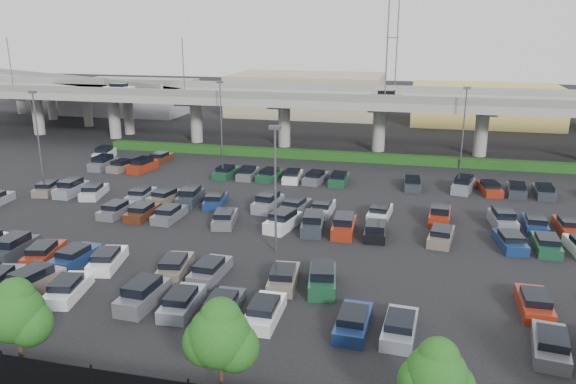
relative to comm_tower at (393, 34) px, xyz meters
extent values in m
plane|color=black|center=(-4.00, -74.00, -15.61)|extent=(280.00, 280.00, 0.00)
cube|color=gray|center=(-4.00, -42.00, -8.36)|extent=(150.00, 13.00, 1.10)
cube|color=#64645F|center=(-4.00, -48.25, -7.31)|extent=(150.00, 0.50, 1.00)
cube|color=#64645F|center=(-4.00, -35.75, -7.31)|extent=(150.00, 0.50, 1.00)
cylinder|color=gray|center=(-55.00, -42.00, -12.26)|extent=(1.80, 1.80, 6.70)
cube|color=#64645F|center=(-55.00, -42.00, -9.11)|extent=(2.60, 9.75, 0.50)
cylinder|color=gray|center=(-41.00, -42.00, -12.26)|extent=(1.80, 1.80, 6.70)
cube|color=#64645F|center=(-41.00, -42.00, -9.11)|extent=(2.60, 9.75, 0.50)
cylinder|color=gray|center=(-27.00, -42.00, -12.26)|extent=(1.80, 1.80, 6.70)
cube|color=#64645F|center=(-27.00, -42.00, -9.11)|extent=(2.60, 9.75, 0.50)
cylinder|color=gray|center=(-13.00, -42.00, -12.26)|extent=(1.80, 1.80, 6.70)
cube|color=#64645F|center=(-13.00, -42.00, -9.11)|extent=(2.60, 9.75, 0.50)
cylinder|color=gray|center=(1.00, -42.00, -12.26)|extent=(1.80, 1.80, 6.70)
cube|color=#64645F|center=(1.00, -42.00, -9.11)|extent=(2.60, 9.75, 0.50)
cylinder|color=gray|center=(15.00, -42.00, -12.26)|extent=(1.80, 1.80, 6.70)
cube|color=#64645F|center=(15.00, -42.00, -9.11)|extent=(2.60, 9.75, 0.50)
cube|color=white|center=(-38.00, -45.00, -7.40)|extent=(4.40, 1.82, 0.82)
cube|color=black|center=(-38.00, -45.00, -6.77)|extent=(2.30, 1.60, 0.50)
cube|color=#716658|center=(2.00, -45.00, -7.40)|extent=(4.40, 1.82, 0.82)
cube|color=black|center=(2.00, -45.00, -6.77)|extent=(2.30, 1.60, 0.50)
cylinder|color=#505055|center=(-54.00, -48.10, -3.81)|extent=(0.14, 0.14, 8.00)
cylinder|color=#505055|center=(-26.00, -48.10, -3.81)|extent=(0.14, 0.14, 8.00)
cylinder|color=#505055|center=(2.00, -48.10, -3.81)|extent=(0.14, 0.14, 8.00)
cube|color=gray|center=(-56.00, -31.00, -8.36)|extent=(50.93, 30.13, 1.10)
cube|color=#64645F|center=(-56.00, -31.00, -7.31)|extent=(47.34, 22.43, 1.00)
cylinder|color=gray|center=(-73.22, -22.97, -12.26)|extent=(1.60, 1.60, 6.70)
cylinder|color=gray|center=(-62.34, -28.04, -12.26)|extent=(1.60, 1.60, 6.70)
cylinder|color=gray|center=(-51.47, -33.11, -12.26)|extent=(1.60, 1.60, 6.70)
cylinder|color=gray|center=(-40.59, -38.18, -12.26)|extent=(1.60, 1.60, 6.70)
cube|color=#153A11|center=(-4.00, -49.00, -15.06)|extent=(66.00, 1.60, 1.10)
cylinder|color=black|center=(-13.00, -102.00, -14.61)|extent=(0.10, 0.10, 2.00)
cylinder|color=black|center=(-8.00, -102.00, -14.61)|extent=(0.10, 0.10, 2.00)
cylinder|color=#332316|center=(-13.00, -100.67, -14.63)|extent=(0.26, 0.26, 1.96)
sphere|color=#1A4512|center=(-13.00, -100.67, -12.24)|extent=(3.04, 3.04, 3.04)
sphere|color=#1A4512|center=(-12.29, -100.57, -12.79)|extent=(2.39, 2.39, 2.39)
sphere|color=#1A4512|center=(-13.60, -100.75, -12.57)|extent=(2.39, 2.39, 2.39)
sphere|color=#1A4512|center=(-12.96, -100.55, -11.37)|extent=(2.06, 2.06, 2.06)
cylinder|color=#332316|center=(-2.00, -100.39, -14.63)|extent=(0.26, 0.26, 1.97)
sphere|color=#1A4512|center=(-2.00, -100.39, -12.22)|extent=(3.07, 3.07, 3.07)
sphere|color=#1A4512|center=(-1.29, -100.29, -12.76)|extent=(2.41, 2.41, 2.41)
sphere|color=#1A4512|center=(-2.60, -100.47, -12.55)|extent=(2.41, 2.41, 2.41)
sphere|color=#1A4512|center=(-1.96, -100.27, -11.34)|extent=(2.08, 2.08, 2.08)
sphere|color=#1A4512|center=(8.00, -100.82, -12.52)|extent=(2.79, 2.79, 2.79)
sphere|color=#1A4512|center=(7.45, -100.90, -12.82)|extent=(2.19, 2.19, 2.19)
sphere|color=#1A4512|center=(8.04, -100.70, -11.72)|extent=(1.89, 1.89, 1.89)
cube|color=#716658|center=(-18.50, -92.50, -15.09)|extent=(2.68, 4.68, 1.05)
cube|color=black|center=(-18.50, -92.50, -14.27)|extent=(2.10, 2.87, 0.65)
cube|color=white|center=(-15.75, -92.50, -15.20)|extent=(2.54, 4.64, 0.82)
cube|color=black|center=(-15.75, -92.70, -14.57)|extent=(1.97, 2.54, 0.50)
cube|color=#5A5B62|center=(-10.25, -92.50, -15.09)|extent=(2.08, 4.50, 1.05)
cube|color=black|center=(-10.25, -92.50, -14.27)|extent=(1.75, 2.69, 0.65)
cube|color=gray|center=(-7.50, -92.50, -15.20)|extent=(2.01, 4.48, 0.82)
cube|color=black|center=(-7.50, -92.70, -14.57)|extent=(1.70, 2.37, 0.50)
cube|color=#2C3339|center=(-4.75, -92.50, -15.20)|extent=(1.91, 4.44, 0.82)
cube|color=black|center=(-4.75, -92.70, -14.57)|extent=(1.65, 2.33, 0.50)
cube|color=white|center=(-2.00, -92.50, -15.20)|extent=(1.84, 4.41, 0.82)
cube|color=black|center=(-2.00, -92.70, -14.57)|extent=(1.61, 2.31, 0.50)
cube|color=navy|center=(3.50, -92.50, -15.20)|extent=(1.99, 4.47, 0.82)
cube|color=black|center=(3.50, -92.70, -14.57)|extent=(1.69, 2.36, 0.50)
cube|color=gray|center=(6.25, -92.50, -15.20)|extent=(2.11, 4.51, 0.82)
cube|color=black|center=(6.25, -92.70, -14.57)|extent=(1.75, 2.40, 0.50)
cube|color=#5A5B62|center=(14.50, -92.50, -15.20)|extent=(2.36, 4.59, 0.82)
cube|color=black|center=(14.50, -92.70, -14.57)|extent=(1.88, 2.48, 0.50)
cube|color=#2C3339|center=(-24.00, -87.50, -15.09)|extent=(1.88, 4.43, 1.05)
cube|color=black|center=(-24.00, -87.50, -14.27)|extent=(1.64, 2.62, 0.65)
cube|color=maroon|center=(-21.25, -87.50, -15.20)|extent=(2.65, 4.67, 0.82)
cube|color=black|center=(-21.25, -87.70, -14.57)|extent=(2.02, 2.57, 0.50)
cube|color=navy|center=(-18.50, -87.50, -15.20)|extent=(2.16, 4.53, 0.82)
cube|color=black|center=(-18.50, -87.70, -14.57)|extent=(1.78, 2.42, 0.50)
cube|color=white|center=(-15.75, -87.50, -15.20)|extent=(2.63, 4.67, 0.82)
cube|color=black|center=(-15.75, -87.70, -14.57)|extent=(2.01, 2.56, 0.50)
cube|color=#716658|center=(-10.25, -87.50, -15.20)|extent=(2.43, 4.62, 0.82)
cube|color=black|center=(-10.25, -87.70, -14.57)|extent=(1.91, 2.51, 0.50)
cube|color=#5A5B62|center=(-7.50, -87.50, -15.20)|extent=(2.02, 4.48, 0.82)
cube|color=black|center=(-7.50, -87.70, -14.57)|extent=(1.71, 2.37, 0.50)
cube|color=#716658|center=(-2.00, -87.50, -15.20)|extent=(2.22, 4.55, 0.82)
cube|color=black|center=(-2.00, -87.70, -14.57)|extent=(1.81, 2.44, 0.50)
cube|color=#1A4B2D|center=(0.75, -87.50, -15.09)|extent=(2.45, 4.62, 1.05)
cube|color=black|center=(0.75, -87.50, -14.27)|extent=(1.97, 2.81, 0.65)
cube|color=maroon|center=(14.50, -87.50, -15.20)|extent=(1.85, 4.41, 0.82)
cube|color=black|center=(14.50, -87.70, -14.57)|extent=(1.61, 2.31, 0.50)
cube|color=#5A5B62|center=(-21.25, -76.50, -15.20)|extent=(1.99, 4.47, 0.82)
cube|color=black|center=(-21.25, -76.70, -14.57)|extent=(1.69, 2.36, 0.50)
cube|color=#4F2515|center=(-18.50, -76.50, -15.20)|extent=(1.89, 4.43, 0.82)
cube|color=black|center=(-18.50, -76.70, -14.57)|extent=(1.64, 2.33, 0.50)
cube|color=#5A5B62|center=(-15.75, -76.50, -15.20)|extent=(1.94, 4.45, 0.82)
cube|color=black|center=(-15.75, -76.70, -14.57)|extent=(1.66, 2.34, 0.50)
cube|color=#5A5B62|center=(-10.25, -76.50, -15.20)|extent=(2.56, 4.65, 0.82)
cube|color=black|center=(-10.25, -76.70, -14.57)|extent=(1.98, 2.55, 0.50)
cube|color=white|center=(-4.75, -76.50, -15.09)|extent=(2.80, 4.70, 1.05)
cube|color=black|center=(-4.75, -76.50, -14.27)|extent=(2.16, 2.90, 0.65)
cube|color=#2C3339|center=(-2.00, -76.50, -15.09)|extent=(2.21, 4.55, 1.05)
cube|color=black|center=(-2.00, -76.50, -14.27)|extent=(1.83, 2.74, 0.65)
cube|color=maroon|center=(0.75, -76.50, -15.09)|extent=(1.95, 4.45, 1.05)
cube|color=black|center=(0.75, -76.50, -14.27)|extent=(1.68, 2.65, 0.65)
cube|color=black|center=(3.50, -76.50, -15.20)|extent=(1.94, 4.45, 0.82)
cube|color=black|center=(3.50, -76.70, -14.57)|extent=(1.66, 2.34, 0.50)
cube|color=#716658|center=(9.00, -76.50, -15.20)|extent=(2.42, 4.61, 0.82)
cube|color=black|center=(9.00, -76.70, -14.57)|extent=(1.91, 2.50, 0.50)
cube|color=navy|center=(14.50, -76.50, -15.20)|extent=(2.47, 4.63, 0.82)
cube|color=black|center=(14.50, -76.70, -14.57)|extent=(1.93, 2.52, 0.50)
cube|color=#1A4B2D|center=(17.25, -76.50, -15.20)|extent=(1.87, 4.42, 0.82)
cube|color=black|center=(17.25, -76.70, -14.57)|extent=(1.63, 2.32, 0.50)
cube|color=#716658|center=(-32.25, -71.50, -15.20)|extent=(2.57, 4.65, 0.82)
cube|color=black|center=(-32.25, -71.70, -14.57)|extent=(1.98, 2.55, 0.50)
cube|color=gray|center=(-29.50, -71.50, -15.09)|extent=(1.90, 4.43, 1.05)
cube|color=black|center=(-29.50, -71.50, -14.27)|extent=(1.65, 2.63, 0.65)
cube|color=silver|center=(-26.75, -71.50, -15.20)|extent=(2.72, 4.69, 0.82)
cube|color=black|center=(-26.75, -71.70, -14.57)|extent=(2.06, 2.59, 0.50)
cube|color=gray|center=(-21.25, -71.50, -15.20)|extent=(2.13, 4.52, 0.82)
cube|color=black|center=(-21.25, -71.70, -14.57)|extent=(1.76, 2.41, 0.50)
cube|color=#716658|center=(-18.50, -71.50, -15.20)|extent=(2.64, 4.67, 0.82)
cube|color=black|center=(-18.50, -71.70, -14.57)|extent=(2.02, 2.57, 0.50)
cube|color=#2C3339|center=(-15.75, -71.50, -15.09)|extent=(2.15, 4.52, 1.05)
cube|color=black|center=(-15.75, -71.50, -14.27)|extent=(1.79, 2.71, 0.65)
cube|color=navy|center=(-13.00, -71.50, -15.20)|extent=(2.44, 4.62, 0.82)
cube|color=black|center=(-13.00, -71.70, -14.57)|extent=(1.92, 2.51, 0.50)
cube|color=gray|center=(-7.50, -71.50, -15.09)|extent=(2.40, 4.60, 1.05)
cube|color=black|center=(-7.50, -71.50, -14.27)|extent=(1.94, 2.79, 0.65)
cube|color=#5A5B62|center=(-4.75, -71.50, -15.20)|extent=(2.65, 4.67, 0.82)
cube|color=black|center=(-4.75, -71.70, -14.57)|extent=(2.02, 2.57, 0.50)
cube|color=silver|center=(-2.00, -71.50, -15.20)|extent=(1.94, 4.45, 0.82)
cube|color=black|center=(-2.00, -71.70, -14.57)|extent=(1.66, 2.34, 0.50)
cube|color=white|center=(3.50, -71.50, -15.20)|extent=(2.24, 4.56, 0.82)
cube|color=black|center=(3.50, -71.70, -14.57)|extent=(1.82, 2.45, 0.50)
cube|color=maroon|center=(9.00, -71.50, -15.09)|extent=(2.13, 4.52, 1.05)
cube|color=black|center=(9.00, -71.50, -14.27)|extent=(1.78, 2.71, 0.65)
cube|color=gray|center=(14.50, -71.50, -15.09)|extent=(2.31, 4.58, 1.05)
cube|color=black|center=(14.50, -71.50, -14.27)|extent=(1.89, 2.77, 0.65)
cube|color=navy|center=(17.25, -71.50, -15.20)|extent=(1.96, 4.46, 0.82)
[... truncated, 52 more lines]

